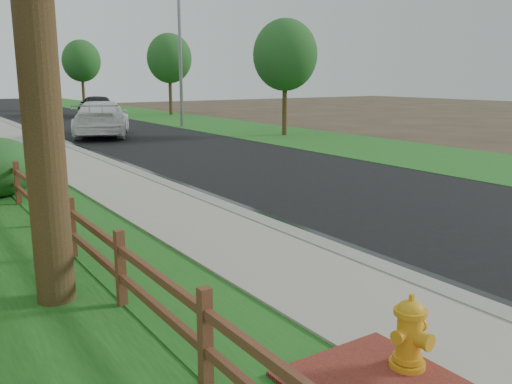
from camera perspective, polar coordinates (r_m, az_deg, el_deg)
ground at (r=7.78m, az=20.95°, el=-12.32°), size 120.00×120.00×0.00m
road at (r=40.50m, az=-18.61°, el=7.07°), size 8.00×90.00×0.02m
curb at (r=39.61m, az=-24.50°, el=6.59°), size 0.40×90.00×0.12m
wet_gutter at (r=39.67m, az=-24.00°, el=6.59°), size 0.50×90.00×0.00m
verge_far at (r=42.81m, az=-9.60°, el=7.78°), size 6.00×90.00×0.04m
ranch_fence at (r=10.93m, az=-20.49°, el=-1.87°), size 0.12×16.92×1.10m
fire_hydrant at (r=6.05m, az=15.87°, el=-14.21°), size 0.54×0.43×0.82m
white_suv at (r=29.80m, az=-15.92°, el=7.46°), size 4.84×6.86×1.85m
dark_car_mid at (r=44.13m, az=-16.50°, el=8.70°), size 2.36×5.17×1.72m
dark_car_far at (r=47.02m, az=-21.09°, el=8.36°), size 2.95×4.41×1.37m
streetlight at (r=34.43m, az=-8.34°, el=16.24°), size 2.32×0.28×10.03m
tree_near_right at (r=28.98m, az=3.09°, el=14.19°), size 3.36×3.36×6.04m
tree_mid_right at (r=45.20m, az=-9.12°, el=13.72°), size 3.58×3.58×6.50m
tree_far_right at (r=53.76m, az=-17.91°, el=12.99°), size 3.48×3.48×6.42m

